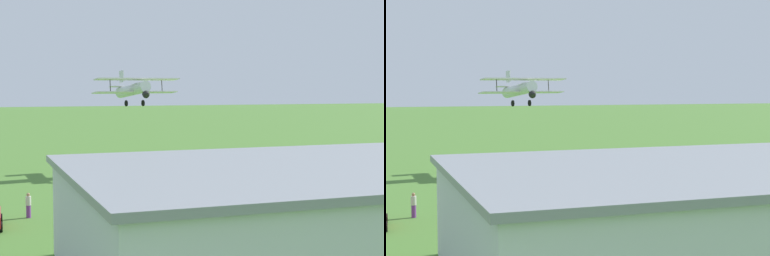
{
  "view_description": "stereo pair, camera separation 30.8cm",
  "coord_description": "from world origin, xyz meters",
  "views": [
    {
      "loc": [
        15.44,
        64.3,
        9.28
      ],
      "look_at": [
        -1.06,
        10.38,
        5.34
      ],
      "focal_mm": 59.03,
      "sensor_mm": 36.0,
      "label": 1
    },
    {
      "loc": [
        15.14,
        64.39,
        9.28
      ],
      "look_at": [
        -1.06,
        10.38,
        5.34
      ],
      "focal_mm": 59.03,
      "sensor_mm": 36.0,
      "label": 2
    }
  ],
  "objects": [
    {
      "name": "person_beside_truck",
      "position": [
        -4.41,
        16.13,
        0.8
      ],
      "size": [
        0.54,
        0.54,
        1.61
      ],
      "color": "#33723F",
      "rests_on": "ground_plane"
    },
    {
      "name": "car_silver",
      "position": [
        9.03,
        20.76,
        0.82
      ],
      "size": [
        1.94,
        4.01,
        1.59
      ],
      "color": "#B7B7BC",
      "rests_on": "ground_plane"
    },
    {
      "name": "ground_plane",
      "position": [
        0.0,
        0.0,
        0.0
      ],
      "size": [
        400.0,
        400.0,
        0.0
      ],
      "primitive_type": "plane",
      "color": "#47752D"
    },
    {
      "name": "biplane",
      "position": [
        1.94,
        -0.7,
        8.78
      ],
      "size": [
        9.31,
        7.98,
        3.83
      ],
      "color": "silver"
    },
    {
      "name": "person_watching_takeoff",
      "position": [
        13.65,
        19.62,
        0.87
      ],
      "size": [
        0.52,
        0.52,
        1.75
      ],
      "color": "#72338C",
      "rests_on": "ground_plane"
    },
    {
      "name": "person_by_parked_cars",
      "position": [
        -12.34,
        17.04,
        0.85
      ],
      "size": [
        0.54,
        0.54,
        1.71
      ],
      "color": "beige",
      "rests_on": "ground_plane"
    }
  ]
}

